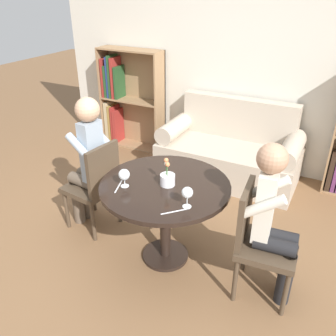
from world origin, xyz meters
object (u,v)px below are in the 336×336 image
object	(u,v)px
wine_glass_right	(187,193)
wine_glass_left	(124,175)
flower_vase	(167,178)
couch	(229,153)
chair_right	(258,238)
chair_left	(96,183)
person_left	(88,161)
person_right	(274,221)
bookshelf_left	(125,99)

from	to	relation	value
wine_glass_right	wine_glass_left	bearing A→B (deg)	176.25
wine_glass_right	flower_vase	distance (m)	0.34
couch	wine_glass_left	distance (m)	1.93
chair_right	flower_vase	bearing A→B (deg)	84.78
couch	wine_glass_right	distance (m)	1.97
wine_glass_left	wine_glass_right	size ratio (longest dim) A/B	0.92
chair_left	chair_right	xyz separation A→B (m)	(1.54, -0.08, 0.00)
person_left	person_right	size ratio (longest dim) A/B	1.05
flower_vase	chair_left	bearing A→B (deg)	173.88
chair_left	couch	bearing A→B (deg)	160.99
wine_glass_left	couch	bearing A→B (deg)	81.84
couch	person_right	world-z (taller)	person_right
chair_right	wine_glass_left	bearing A→B (deg)	94.10
chair_left	wine_glass_left	bearing A→B (deg)	70.32
bookshelf_left	wine_glass_left	size ratio (longest dim) A/B	9.34
chair_right	person_right	distance (m)	0.19
couch	wine_glass_right	xyz separation A→B (m)	(0.29, -1.87, 0.54)
chair_right	flower_vase	distance (m)	0.81
person_left	wine_glass_right	bearing A→B (deg)	81.84
chair_right	flower_vase	size ratio (longest dim) A/B	3.90
chair_right	wine_glass_left	size ratio (longest dim) A/B	6.12
couch	person_left	world-z (taller)	person_left
chair_left	wine_glass_right	distance (m)	1.15
person_left	wine_glass_left	xyz separation A→B (m)	(0.59, -0.27, 0.14)
person_right	wine_glass_right	bearing A→B (deg)	105.78
person_right	flower_vase	distance (m)	0.85
chair_right	person_left	world-z (taller)	person_left
bookshelf_left	wine_glass_right	world-z (taller)	bookshelf_left
bookshelf_left	person_left	size ratio (longest dim) A/B	1.05
couch	chair_left	bearing A→B (deg)	-116.00
chair_right	wine_glass_right	distance (m)	0.64
bookshelf_left	person_left	distance (m)	2.01
couch	wine_glass_right	bearing A→B (deg)	-81.33
person_left	flower_vase	world-z (taller)	person_left
wine_glass_right	chair_left	bearing A→B (deg)	164.60
couch	flower_vase	size ratio (longest dim) A/B	7.07
wine_glass_right	flower_vase	size ratio (longest dim) A/B	0.69
chair_right	flower_vase	xyz separation A→B (m)	(-0.75, -0.00, 0.31)
person_right	bookshelf_left	bearing A→B (deg)	47.39
couch	chair_right	xyz separation A→B (m)	(0.77, -1.67, 0.18)
chair_right	person_right	size ratio (longest dim) A/B	0.72
bookshelf_left	couch	bearing A→B (deg)	-9.26
bookshelf_left	flower_vase	xyz separation A→B (m)	(1.69, -1.94, 0.13)
couch	person_left	size ratio (longest dim) A/B	1.25
couch	bookshelf_left	size ratio (longest dim) A/B	1.19
person_right	chair_right	bearing A→B (deg)	93.60
bookshelf_left	chair_right	world-z (taller)	bookshelf_left
chair_left	chair_right	bearing A→B (deg)	93.87
person_right	wine_glass_right	distance (m)	0.64
bookshelf_left	chair_left	world-z (taller)	bookshelf_left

